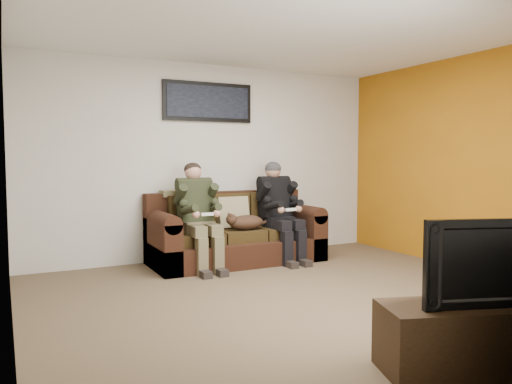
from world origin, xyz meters
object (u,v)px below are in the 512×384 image
cat (245,222)px  framed_poster (208,102)px  television (489,260)px  person_left (198,209)px  person_right (279,205)px  tv_stand (487,336)px  sofa (234,235)px

cat → framed_poster: size_ratio=0.53×
framed_poster → television: size_ratio=1.29×
person_left → television: 3.65m
framed_poster → person_right: bearing=-36.7°
person_left → tv_stand: 3.68m
person_left → television: bearing=-80.2°
cat → person_left: bearing=175.3°
person_right → framed_poster: (-0.77, 0.57, 1.37)m
tv_stand → person_left: bearing=118.9°
cat → tv_stand: bearing=-89.8°
sofa → cat: size_ratio=3.34×
person_left → person_right: bearing=0.0°
person_right → television: person_right is taller
sofa → cat: (0.04, -0.23, 0.20)m
sofa → framed_poster: bearing=117.3°
person_left → television: (0.62, -3.59, -0.02)m
person_left → framed_poster: bearing=57.3°
sofa → person_left: 0.71m
tv_stand → television: bearing=109.0°
sofa → tv_stand: (0.06, -3.78, -0.12)m
person_left → sofa: bearing=18.0°
person_right → person_left: bearing=-180.0°
person_left → tv_stand: (0.62, -3.59, -0.51)m
sofa → television: 3.80m
person_left → cat: size_ratio=1.97×
person_left → person_right: size_ratio=0.99×
cat → framed_poster: bearing=111.3°
cat → television: bearing=-89.8°
sofa → person_left: bearing=-162.0°
tv_stand → cat: bearing=109.2°
person_left → cat: bearing=-4.7°
person_right → framed_poster: size_ratio=1.04×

